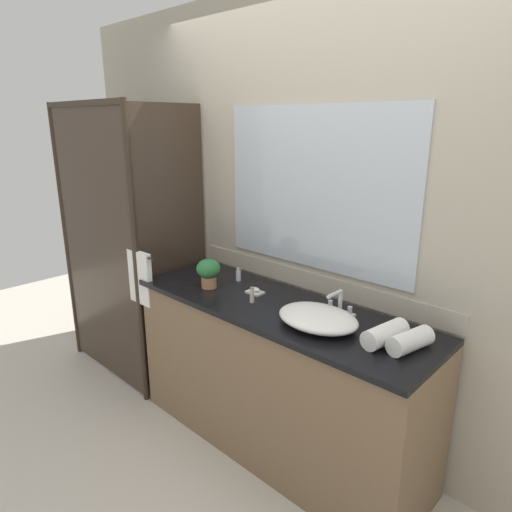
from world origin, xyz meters
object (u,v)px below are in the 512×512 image
sink_basin (318,318)px  amenity_bottle_lotion (238,275)px  rolled_towel_near_edge (410,341)px  soap_dish (255,291)px  amenity_bottle_body_wash (252,295)px  faucet (339,306)px  potted_plant (209,271)px  rolled_towel_middle (385,334)px

sink_basin → amenity_bottle_lotion: size_ratio=5.04×
rolled_towel_near_edge → soap_dish: bearing=178.2°
soap_dish → amenity_bottle_body_wash: (0.08, -0.11, 0.03)m
amenity_bottle_lotion → rolled_towel_near_edge: 1.20m
faucet → rolled_towel_near_edge: size_ratio=0.76×
potted_plant → amenity_bottle_lotion: (0.04, 0.21, -0.06)m
amenity_bottle_body_wash → rolled_towel_near_edge: 0.89m
sink_basin → amenity_bottle_body_wash: bearing=-179.2°
sink_basin → soap_dish: size_ratio=4.19×
amenity_bottle_body_wash → rolled_towel_middle: 0.77m
soap_dish → amenity_bottle_lotion: amenity_bottle_lotion is taller
rolled_towel_middle → faucet: bearing=157.7°
potted_plant → amenity_bottle_body_wash: potted_plant is taller
soap_dish → amenity_bottle_lotion: size_ratio=1.20×
sink_basin → rolled_towel_near_edge: size_ratio=1.87×
potted_plant → soap_dish: 0.31m
sink_basin → rolled_towel_middle: (0.33, 0.05, 0.01)m
potted_plant → rolled_towel_near_edge: potted_plant is taller
potted_plant → amenity_bottle_lotion: size_ratio=2.14×
rolled_towel_near_edge → potted_plant: bearing=-175.9°
rolled_towel_near_edge → rolled_towel_middle: rolled_towel_middle is taller
faucet → rolled_towel_near_edge: 0.45m
soap_dish → rolled_towel_middle: bearing=-3.6°
sink_basin → amenity_bottle_lotion: bearing=165.6°
soap_dish → rolled_towel_middle: size_ratio=0.42×
amenity_bottle_lotion → potted_plant: bearing=-102.1°
sink_basin → rolled_towel_middle: bearing=8.7°
sink_basin → rolled_towel_near_edge: rolled_towel_near_edge is taller
amenity_bottle_body_wash → rolled_towel_middle: rolled_towel_middle is taller
amenity_bottle_lotion → amenity_bottle_body_wash: bearing=-32.6°
soap_dish → rolled_towel_near_edge: bearing=-1.8°
faucet → rolled_towel_near_edge: (0.44, -0.11, -0.00)m
faucet → potted_plant: (-0.80, -0.20, 0.06)m
soap_dish → amenity_bottle_lotion: bearing=159.0°
amenity_bottle_body_wash → rolled_towel_near_edge: bearing=5.2°
potted_plant → rolled_towel_middle: potted_plant is taller
amenity_bottle_body_wash → sink_basin: bearing=0.8°
amenity_bottle_body_wash → amenity_bottle_lotion: bearing=147.4°
potted_plant → amenity_bottle_body_wash: 0.36m
soap_dish → amenity_bottle_body_wash: 0.14m
amenity_bottle_lotion → sink_basin: bearing=-14.4°
rolled_towel_near_edge → rolled_towel_middle: 0.11m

